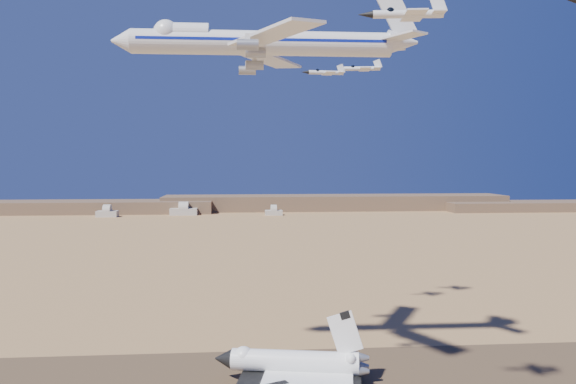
{
  "coord_description": "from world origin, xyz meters",
  "views": [
    {
      "loc": [
        4.42,
        -146.32,
        58.44
      ],
      "look_at": [
        17.24,
        8.0,
        50.32
      ],
      "focal_mm": 35.0,
      "sensor_mm": 36.0,
      "label": 1
    }
  ],
  "objects": [
    {
      "name": "runway",
      "position": [
        0.0,
        0.0,
        0.03
      ],
      "size": [
        600.0,
        50.0,
        0.06
      ],
      "primitive_type": "cube",
      "color": "brown",
      "rests_on": "ground"
    },
    {
      "name": "ground",
      "position": [
        0.0,
        0.0,
        0.0
      ],
      "size": [
        1200.0,
        1200.0,
        0.0
      ],
      "primitive_type": "plane",
      "color": "#AD7B4D",
      "rests_on": "ground"
    },
    {
      "name": "carrier_747",
      "position": [
        7.56,
        -4.25,
        88.38
      ],
      "size": [
        76.97,
        59.79,
        19.21
      ],
      "rotation": [
        0.0,
        0.0,
        -0.01
      ],
      "color": "silver"
    },
    {
      "name": "chase_jet_a",
      "position": [
        34.16,
        -45.75,
        85.28
      ],
      "size": [
        15.96,
        8.81,
        3.99
      ],
      "rotation": [
        0.0,
        0.0,
        -0.13
      ],
      "color": "silver"
    },
    {
      "name": "ridgeline",
      "position": [
        65.32,
        527.31,
        7.63
      ],
      "size": [
        960.0,
        90.0,
        18.0
      ],
      "color": "brown",
      "rests_on": "ground"
    },
    {
      "name": "chase_jet_d",
      "position": [
        32.84,
        43.92,
        89.02
      ],
      "size": [
        15.14,
        8.16,
        3.77
      ],
      "rotation": [
        0.0,
        0.0,
        0.06
      ],
      "color": "silver"
    },
    {
      "name": "chase_jet_e",
      "position": [
        47.12,
        53.06,
        92.08
      ],
      "size": [
        16.35,
        9.09,
        4.09
      ],
      "rotation": [
        0.0,
        0.0,
        -0.15
      ],
      "color": "silver"
    },
    {
      "name": "shuttle",
      "position": [
        17.83,
        -2.0,
        5.42
      ],
      "size": [
        40.95,
        30.12,
        20.16
      ],
      "rotation": [
        0.0,
        0.0,
        -0.19
      ],
      "color": "white",
      "rests_on": "runway"
    },
    {
      "name": "hangars",
      "position": [
        -64.0,
        478.43,
        4.83
      ],
      "size": [
        200.5,
        29.5,
        30.0
      ],
      "color": "#AAA397",
      "rests_on": "ground"
    }
  ]
}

